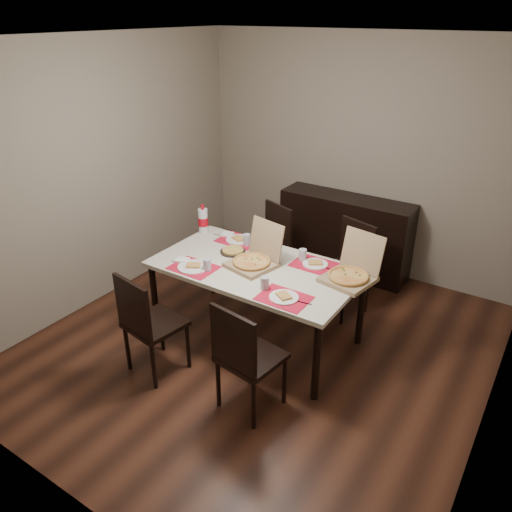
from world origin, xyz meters
The scene contains 18 objects.
ground centered at (0.00, 0.00, -0.01)m, with size 3.80×4.00×0.02m, color #412014.
room_walls centered at (0.00, 0.43, 1.73)m, with size 3.84×4.02×2.62m.
sideboard centered at (0.00, 1.78, 0.45)m, with size 1.50×0.40×0.90m, color black.
dining_table centered at (-0.11, 0.08, 0.68)m, with size 1.80×1.00×0.75m.
chair_near_left centered at (-0.57, -0.82, 0.51)m, with size 0.48×0.48×0.93m.
chair_near_right centered at (0.34, -0.75, 0.51)m, with size 0.47×0.47×0.93m.
chair_far_left centered at (-0.52, 0.98, 0.51)m, with size 0.54×0.54×0.93m.
chair_far_right centered at (0.38, 1.02, 0.51)m, with size 0.52×0.52×0.93m.
setting_near_left centered at (-0.53, -0.23, 0.77)m, with size 0.45×0.30×0.11m.
setting_near_right centered at (0.31, -0.24, 0.77)m, with size 0.47×0.30×0.11m.
setting_far_left centered at (-0.53, 0.44, 0.77)m, with size 0.49×0.30×0.11m.
setting_far_right centered at (0.28, 0.39, 0.77)m, with size 0.51×0.30×0.11m.
napkin_loose centered at (-0.10, 0.06, 0.76)m, with size 0.12×0.11×0.02m, color white.
pizza_box_center centered at (-0.13, 0.09, 0.81)m, with size 0.45×0.48×0.37m.
pizza_box_right centered at (0.69, 0.31, 0.81)m, with size 0.44×0.48×0.38m.
faina_plate centered at (-0.44, 0.20, 0.76)m, with size 0.24×0.24×0.03m.
dip_bowl centered at (-0.05, 0.23, 0.76)m, with size 0.12×0.12×0.03m, color white.
soda_bottle centered at (-0.95, 0.41, 0.88)m, with size 0.10×0.10×0.30m.
Camera 1 is at (2.02, -3.16, 2.78)m, focal length 35.00 mm.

